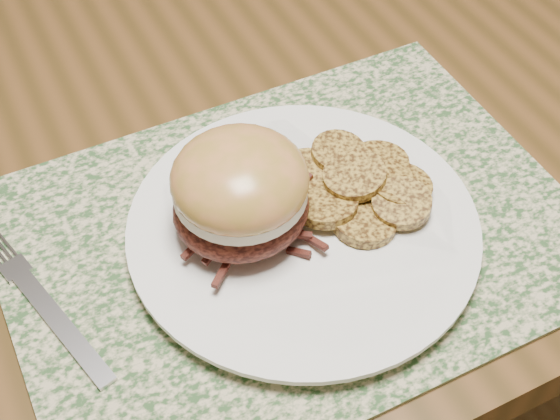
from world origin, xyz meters
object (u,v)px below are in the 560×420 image
object	(u,v)px
dining_table	(151,127)
pork_sandwich	(240,191)
dinner_plate	(303,230)
fork	(44,304)

from	to	relation	value
dining_table	pork_sandwich	size ratio (longest dim) A/B	11.24
dinner_plate	fork	world-z (taller)	dinner_plate
pork_sandwich	fork	xyz separation A→B (m)	(-0.16, 0.01, -0.05)
pork_sandwich	fork	world-z (taller)	pork_sandwich
dining_table	dinner_plate	bearing A→B (deg)	-80.86
dining_table	fork	xyz separation A→B (m)	(-0.16, -0.24, 0.09)
dinner_plate	fork	bearing A→B (deg)	172.61
dining_table	dinner_plate	size ratio (longest dim) A/B	5.77
pork_sandwich	dinner_plate	bearing A→B (deg)	-42.94
dinner_plate	pork_sandwich	world-z (taller)	pork_sandwich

